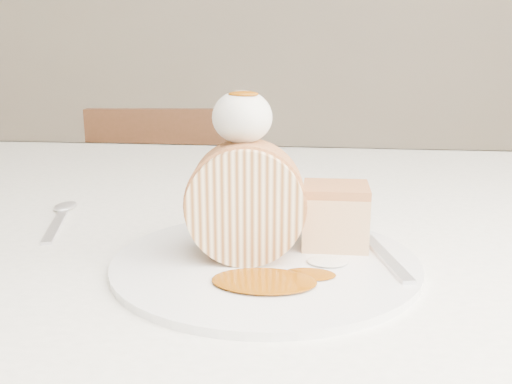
# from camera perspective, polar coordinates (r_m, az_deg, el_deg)

# --- Properties ---
(table) EXTENTS (1.40, 0.90, 0.75)m
(table) POSITION_cam_1_polar(r_m,az_deg,el_deg) (0.76, 1.35, -7.74)
(table) COLOR white
(table) RESTS_ON ground
(chair_far) EXTENTS (0.42, 0.42, 0.80)m
(chair_far) POSITION_cam_1_polar(r_m,az_deg,el_deg) (1.59, -8.30, -3.86)
(chair_far) COLOR brown
(chair_far) RESTS_ON ground
(plate) EXTENTS (0.28, 0.28, 0.01)m
(plate) POSITION_cam_1_polar(r_m,az_deg,el_deg) (0.53, 0.95, -7.05)
(plate) COLOR white
(plate) RESTS_ON table
(roulade_slice) EXTENTS (0.11, 0.07, 0.10)m
(roulade_slice) POSITION_cam_1_polar(r_m,az_deg,el_deg) (0.52, -1.03, -1.05)
(roulade_slice) COLOR #FBE0AE
(roulade_slice) RESTS_ON plate
(cake_chunk) EXTENTS (0.06, 0.06, 0.05)m
(cake_chunk) POSITION_cam_1_polar(r_m,az_deg,el_deg) (0.56, 7.91, -2.72)
(cake_chunk) COLOR #C67E4B
(cake_chunk) RESTS_ON plate
(whipped_cream) EXTENTS (0.05, 0.05, 0.05)m
(whipped_cream) POSITION_cam_1_polar(r_m,az_deg,el_deg) (0.51, -1.38, 7.49)
(whipped_cream) COLOR silver
(whipped_cream) RESTS_ON roulade_slice
(caramel_drizzle) EXTENTS (0.03, 0.02, 0.01)m
(caramel_drizzle) POSITION_cam_1_polar(r_m,az_deg,el_deg) (0.51, -1.28, 10.44)
(caramel_drizzle) COLOR #824005
(caramel_drizzle) RESTS_ON whipped_cream
(caramel_pool) EXTENTS (0.09, 0.06, 0.00)m
(caramel_pool) POSITION_cam_1_polar(r_m,az_deg,el_deg) (0.47, 0.80, -8.86)
(caramel_pool) COLOR #824005
(caramel_pool) RESTS_ON plate
(fork) EXTENTS (0.06, 0.17, 0.00)m
(fork) POSITION_cam_1_polar(r_m,az_deg,el_deg) (0.54, 12.81, -6.36)
(fork) COLOR silver
(fork) RESTS_ON plate
(spoon) EXTENTS (0.06, 0.15, 0.00)m
(spoon) POSITION_cam_1_polar(r_m,az_deg,el_deg) (0.68, -19.41, -3.25)
(spoon) COLOR silver
(spoon) RESTS_ON table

